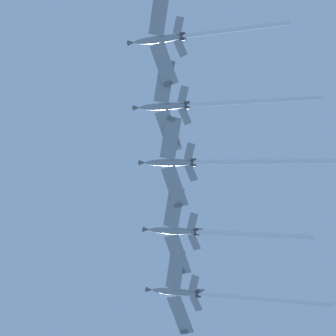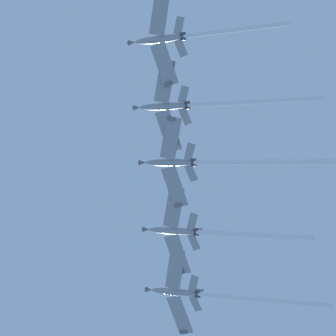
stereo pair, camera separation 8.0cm
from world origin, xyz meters
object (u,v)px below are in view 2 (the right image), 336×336
(jet_centre, at_px, (204,162))
(jet_inner_left, at_px, (190,105))
(jet_inner_right, at_px, (201,232))
(jet_far_right, at_px, (199,294))
(jet_far_left, at_px, (177,37))

(jet_centre, bearing_deg, jet_inner_left, -179.03)
(jet_inner_right, bearing_deg, jet_centre, -163.67)
(jet_centre, distance_m, jet_far_right, 29.26)
(jet_centre, distance_m, jet_inner_right, 15.26)
(jet_far_left, distance_m, jet_far_right, 55.17)
(jet_far_left, distance_m, jet_centre, 26.42)
(jet_far_left, xyz_separation_m, jet_centre, (26.33, 1.25, -1.73))
(jet_far_left, relative_size, jet_far_right, 0.84)
(jet_inner_left, distance_m, jet_centre, 12.32)
(jet_inner_left, xyz_separation_m, jet_inner_right, (26.77, 4.48, -0.77))
(jet_inner_left, distance_m, jet_inner_right, 27.15)
(jet_far_left, relative_size, jet_centre, 0.83)
(jet_far_left, xyz_separation_m, jet_inner_left, (14.17, 1.05, 0.18))
(jet_centre, xyz_separation_m, jet_inner_right, (14.60, 4.28, 1.14))
(jet_far_left, height_order, jet_inner_left, jet_inner_left)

